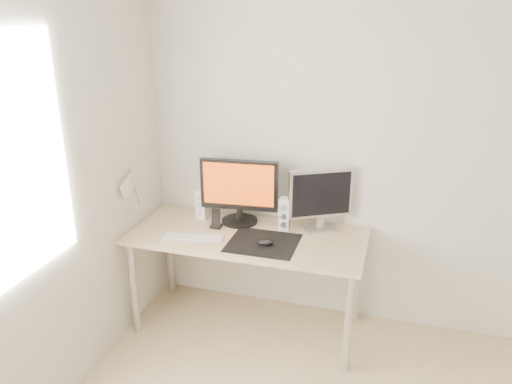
{
  "coord_description": "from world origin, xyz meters",
  "views": [
    {
      "loc": [
        -0.0,
        -1.56,
        2.17
      ],
      "look_at": [
        -0.89,
        1.47,
        1.01
      ],
      "focal_mm": 35.0,
      "sensor_mm": 36.0,
      "label": 1
    }
  ],
  "objects_px": {
    "second_monitor": "(320,197)",
    "main_monitor": "(239,189)",
    "desk": "(247,244)",
    "speaker_left": "(202,203)",
    "mouse": "(265,242)",
    "speaker_right": "(285,214)",
    "keyboard": "(193,238)",
    "phone_dock": "(216,222)"
  },
  "relations": [
    {
      "from": "speaker_right",
      "to": "desk",
      "type": "bearing_deg",
      "value": -146.18
    },
    {
      "from": "speaker_right",
      "to": "keyboard",
      "type": "bearing_deg",
      "value": -149.52
    },
    {
      "from": "mouse",
      "to": "desk",
      "type": "relative_size",
      "value": 0.06
    },
    {
      "from": "speaker_left",
      "to": "keyboard",
      "type": "height_order",
      "value": "speaker_left"
    },
    {
      "from": "second_monitor",
      "to": "keyboard",
      "type": "height_order",
      "value": "second_monitor"
    },
    {
      "from": "desk",
      "to": "second_monitor",
      "type": "distance_m",
      "value": 0.6
    },
    {
      "from": "speaker_left",
      "to": "phone_dock",
      "type": "xyz_separation_m",
      "value": [
        0.16,
        -0.13,
        -0.07
      ]
    },
    {
      "from": "desk",
      "to": "speaker_left",
      "type": "bearing_deg",
      "value": 156.33
    },
    {
      "from": "keyboard",
      "to": "speaker_left",
      "type": "bearing_deg",
      "value": 102.13
    },
    {
      "from": "desk",
      "to": "mouse",
      "type": "bearing_deg",
      "value": -39.46
    },
    {
      "from": "desk",
      "to": "phone_dock",
      "type": "height_order",
      "value": "phone_dock"
    },
    {
      "from": "speaker_right",
      "to": "main_monitor",
      "type": "bearing_deg",
      "value": 175.91
    },
    {
      "from": "mouse",
      "to": "main_monitor",
      "type": "xyz_separation_m",
      "value": [
        -0.27,
        0.31,
        0.23
      ]
    },
    {
      "from": "main_monitor",
      "to": "speaker_right",
      "type": "bearing_deg",
      "value": -4.09
    },
    {
      "from": "mouse",
      "to": "main_monitor",
      "type": "relative_size",
      "value": 0.18
    },
    {
      "from": "speaker_left",
      "to": "phone_dock",
      "type": "height_order",
      "value": "speaker_left"
    },
    {
      "from": "speaker_right",
      "to": "mouse",
      "type": "bearing_deg",
      "value": -102.97
    },
    {
      "from": "mouse",
      "to": "speaker_right",
      "type": "bearing_deg",
      "value": 77.03
    },
    {
      "from": "second_monitor",
      "to": "speaker_left",
      "type": "distance_m",
      "value": 0.87
    },
    {
      "from": "second_monitor",
      "to": "speaker_right",
      "type": "bearing_deg",
      "value": -163.2
    },
    {
      "from": "main_monitor",
      "to": "keyboard",
      "type": "height_order",
      "value": "main_monitor"
    },
    {
      "from": "mouse",
      "to": "keyboard",
      "type": "bearing_deg",
      "value": -175.11
    },
    {
      "from": "speaker_left",
      "to": "phone_dock",
      "type": "distance_m",
      "value": 0.22
    },
    {
      "from": "main_monitor",
      "to": "speaker_left",
      "type": "bearing_deg",
      "value": 179.89
    },
    {
      "from": "desk",
      "to": "speaker_right",
      "type": "bearing_deg",
      "value": 33.82
    },
    {
      "from": "speaker_left",
      "to": "mouse",
      "type": "bearing_deg",
      "value": -28.73
    },
    {
      "from": "speaker_left",
      "to": "speaker_right",
      "type": "relative_size",
      "value": 1.0
    },
    {
      "from": "second_monitor",
      "to": "keyboard",
      "type": "relative_size",
      "value": 1.0
    },
    {
      "from": "mouse",
      "to": "keyboard",
      "type": "relative_size",
      "value": 0.23
    },
    {
      "from": "mouse",
      "to": "speaker_right",
      "type": "height_order",
      "value": "speaker_right"
    },
    {
      "from": "mouse",
      "to": "main_monitor",
      "type": "distance_m",
      "value": 0.47
    },
    {
      "from": "mouse",
      "to": "speaker_left",
      "type": "height_order",
      "value": "speaker_left"
    },
    {
      "from": "desk",
      "to": "main_monitor",
      "type": "bearing_deg",
      "value": 123.06
    },
    {
      "from": "keyboard",
      "to": "phone_dock",
      "type": "relative_size",
      "value": 3.12
    },
    {
      "from": "second_monitor",
      "to": "keyboard",
      "type": "bearing_deg",
      "value": -153.23
    },
    {
      "from": "desk",
      "to": "second_monitor",
      "type": "bearing_deg",
      "value": 25.85
    },
    {
      "from": "mouse",
      "to": "keyboard",
      "type": "xyz_separation_m",
      "value": [
        -0.49,
        -0.04,
        -0.01
      ]
    },
    {
      "from": "mouse",
      "to": "phone_dock",
      "type": "height_order",
      "value": "phone_dock"
    },
    {
      "from": "phone_dock",
      "to": "mouse",
      "type": "bearing_deg",
      "value": -23.78
    },
    {
      "from": "speaker_right",
      "to": "phone_dock",
      "type": "height_order",
      "value": "speaker_right"
    },
    {
      "from": "phone_dock",
      "to": "desk",
      "type": "bearing_deg",
      "value": -10.69
    },
    {
      "from": "second_monitor",
      "to": "main_monitor",
      "type": "bearing_deg",
      "value": -175.49
    }
  ]
}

